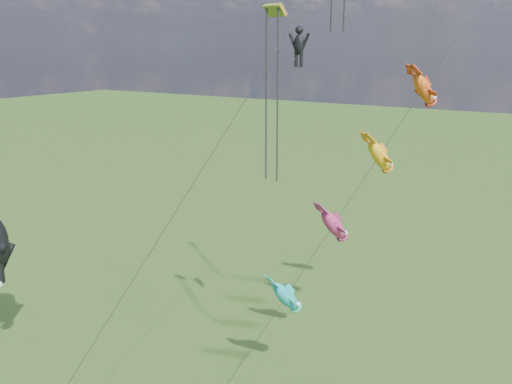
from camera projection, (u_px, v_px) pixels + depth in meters
The scene contains 2 objects.
fish_windsock_rig at pixel (356, 191), 30.63m from camera, with size 7.52×14.19×18.73m.
parafoil_rig at pixel (295, 29), 25.38m from camera, with size 8.10×16.05×28.10m.
Camera 1 is at (31.70, -16.38, 18.14)m, focal length 40.00 mm.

